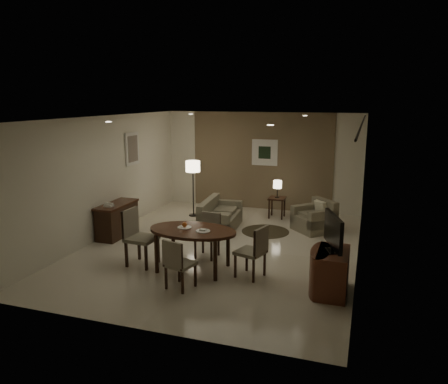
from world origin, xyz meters
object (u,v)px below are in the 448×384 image
(console_desk, at_px, (117,220))
(armchair, at_px, (314,216))
(chair_near, at_px, (180,263))
(chair_left, at_px, (142,238))
(chair_far, at_px, (207,236))
(chair_right, at_px, (250,251))
(tv_cabinet, at_px, (332,272))
(side_table, at_px, (277,208))
(sofa, at_px, (221,215))
(dining_table, at_px, (193,250))
(floor_lamp, at_px, (193,189))

(console_desk, xyz_separation_m, armchair, (4.20, 1.77, -0.01))
(chair_near, bearing_deg, armchair, -98.95)
(console_desk, xyz_separation_m, chair_left, (1.41, -1.40, 0.16))
(chair_far, distance_m, chair_right, 1.24)
(tv_cabinet, bearing_deg, armchair, 101.98)
(console_desk, xyz_separation_m, chair_far, (2.42, -0.63, 0.06))
(chair_near, distance_m, side_table, 4.81)
(console_desk, xyz_separation_m, side_table, (3.13, 2.66, -0.11))
(chair_near, xyz_separation_m, sofa, (-0.44, 3.33, -0.07))
(dining_table, distance_m, chair_far, 0.67)
(dining_table, height_order, sofa, dining_table)
(dining_table, distance_m, chair_left, 1.00)
(chair_near, relative_size, chair_left, 0.80)
(dining_table, distance_m, sofa, 2.55)
(console_desk, xyz_separation_m, tv_cabinet, (4.89, -1.50, -0.03))
(console_desk, distance_m, chair_left, 1.99)
(chair_far, height_order, sofa, chair_far)
(chair_near, distance_m, chair_far, 1.47)
(tv_cabinet, relative_size, chair_right, 0.97)
(chair_far, bearing_deg, tv_cabinet, -14.98)
(tv_cabinet, height_order, chair_near, chair_near)
(chair_right, distance_m, side_table, 3.97)
(chair_far, height_order, floor_lamp, floor_lamp)
(dining_table, xyz_separation_m, chair_left, (-0.99, -0.09, 0.15))
(chair_left, xyz_separation_m, chair_right, (2.06, 0.10, -0.07))
(chair_far, xyz_separation_m, floor_lamp, (-1.43, 2.78, 0.30))
(chair_near, bearing_deg, dining_table, -67.51)
(console_desk, distance_m, side_table, 4.11)
(chair_far, distance_m, chair_left, 1.27)
(chair_near, distance_m, floor_lamp, 4.53)
(console_desk, height_order, side_table, console_desk)
(console_desk, bearing_deg, chair_near, -40.03)
(tv_cabinet, height_order, armchair, armchair)
(chair_left, bearing_deg, console_desk, 49.12)
(chair_far, height_order, side_table, chair_far)
(console_desk, distance_m, chair_right, 3.70)
(console_desk, xyz_separation_m, floor_lamp, (0.98, 2.15, 0.36))
(sofa, height_order, armchair, armchair)
(chair_near, bearing_deg, tv_cabinet, -151.18)
(tv_cabinet, distance_m, dining_table, 2.51)
(chair_left, bearing_deg, armchair, -37.48)
(console_desk, height_order, tv_cabinet, console_desk)
(armchair, bearing_deg, chair_near, -67.44)
(dining_table, relative_size, chair_right, 1.74)
(chair_right, bearing_deg, chair_left, -70.03)
(chair_left, distance_m, chair_right, 2.07)
(chair_far, bearing_deg, dining_table, -87.55)
(dining_table, bearing_deg, chair_far, 88.08)
(side_table, height_order, floor_lamp, floor_lamp)
(chair_right, bearing_deg, tv_cabinet, 98.71)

